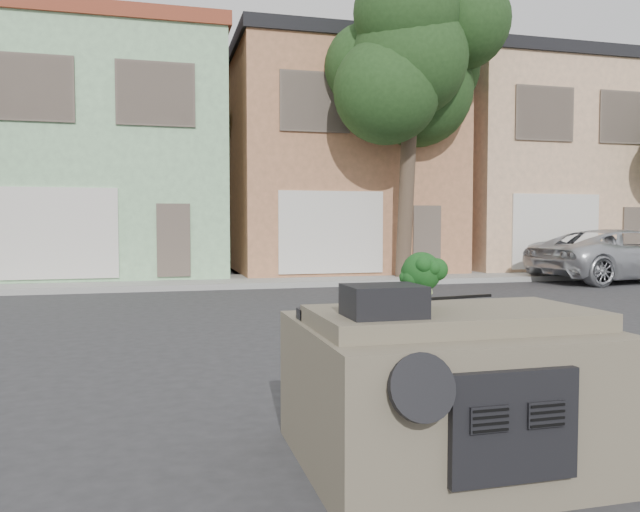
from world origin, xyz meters
name	(u,v)px	position (x,y,z in m)	size (l,w,h in m)	color
ground_plane	(330,368)	(0.00, 0.00, 0.00)	(120.00, 120.00, 0.00)	#303033
sidewalk	(230,281)	(0.00, 10.50, 0.07)	(40.00, 3.00, 0.15)	gray
townhouse_mint	(108,160)	(-3.50, 14.50, 3.77)	(7.20, 8.20, 7.55)	#92C391
townhouse_tan	(329,165)	(4.00, 14.50, 3.77)	(7.20, 8.20, 7.55)	#B17550
townhouse_beige	(516,170)	(11.50, 14.50, 3.77)	(7.20, 8.20, 7.55)	tan
silver_pickup	(620,281)	(11.27, 8.48, 0.00)	(2.55, 5.53, 1.54)	silver
tree_near	(407,135)	(5.00, 9.80, 4.25)	(4.40, 4.00, 8.50)	#203D19
car_dashboard	(442,384)	(0.00, -3.00, 0.56)	(2.00, 1.80, 1.12)	#655C4A
instrument_hump	(383,301)	(-0.58, -3.35, 1.22)	(0.48, 0.38, 0.20)	black
wiper_arm	(454,297)	(0.28, -2.62, 1.13)	(0.70, 0.03, 0.02)	black
broccoli	(421,280)	(-0.20, -3.06, 1.32)	(0.33, 0.33, 0.40)	#103611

